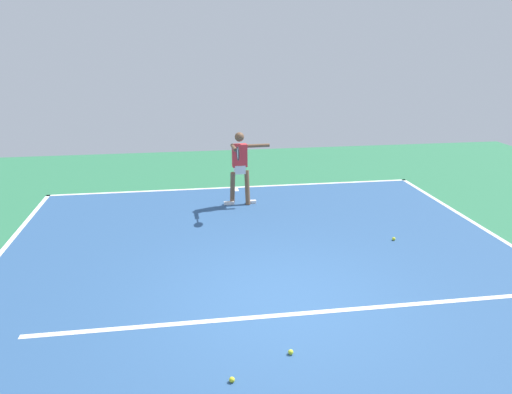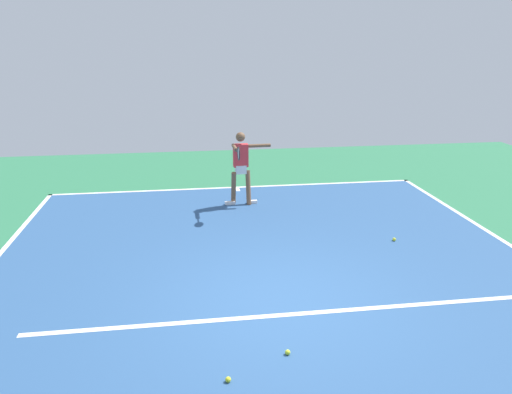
{
  "view_description": "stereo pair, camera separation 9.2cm",
  "coord_description": "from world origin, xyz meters",
  "px_view_note": "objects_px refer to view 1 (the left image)",
  "views": [
    {
      "loc": [
        1.36,
        6.31,
        3.69
      ],
      "look_at": [
        0.02,
        -2.32,
        0.9
      ],
      "focal_mm": 34.37,
      "sensor_mm": 36.0,
      "label": 1
    },
    {
      "loc": [
        1.27,
        6.33,
        3.69
      ],
      "look_at": [
        0.02,
        -2.32,
        0.9
      ],
      "focal_mm": 34.37,
      "sensor_mm": 36.0,
      "label": 2
    }
  ],
  "objects_px": {
    "tennis_ball_near_service_line": "(232,380)",
    "tennis_ball_far_corner": "(394,239)",
    "tennis_player": "(240,164)",
    "tennis_ball_near_player": "(291,352)"
  },
  "relations": [
    {
      "from": "tennis_ball_far_corner",
      "to": "tennis_ball_near_service_line",
      "type": "bearing_deg",
      "value": 45.78
    },
    {
      "from": "tennis_player",
      "to": "tennis_ball_far_corner",
      "type": "relative_size",
      "value": 26.15
    },
    {
      "from": "tennis_ball_near_service_line",
      "to": "tennis_ball_far_corner",
      "type": "relative_size",
      "value": 1.0
    },
    {
      "from": "tennis_player",
      "to": "tennis_ball_far_corner",
      "type": "distance_m",
      "value": 3.87
    },
    {
      "from": "tennis_ball_near_player",
      "to": "tennis_ball_near_service_line",
      "type": "bearing_deg",
      "value": 27.55
    },
    {
      "from": "tennis_ball_near_service_line",
      "to": "tennis_player",
      "type": "bearing_deg",
      "value": -97.96
    },
    {
      "from": "tennis_ball_near_service_line",
      "to": "tennis_ball_far_corner",
      "type": "bearing_deg",
      "value": -134.22
    },
    {
      "from": "tennis_player",
      "to": "tennis_ball_far_corner",
      "type": "height_order",
      "value": "tennis_player"
    },
    {
      "from": "tennis_ball_near_player",
      "to": "tennis_ball_far_corner",
      "type": "xyz_separation_m",
      "value": [
        -2.77,
        -3.24,
        0.0
      ]
    },
    {
      "from": "tennis_ball_near_player",
      "to": "tennis_ball_far_corner",
      "type": "distance_m",
      "value": 4.26
    }
  ]
}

